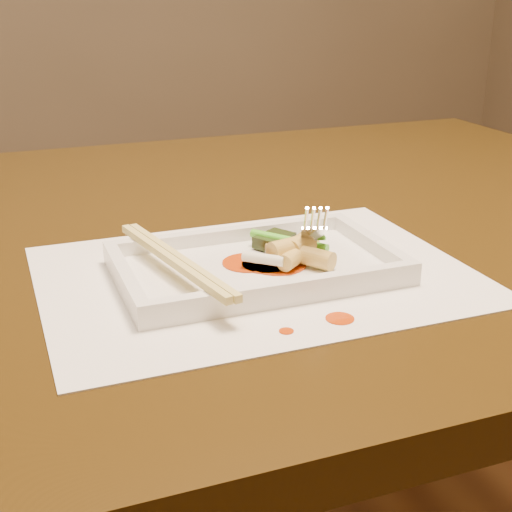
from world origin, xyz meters
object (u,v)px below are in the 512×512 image
object	(u,v)px
table	(182,303)
fork	(317,178)
chopstick_a	(171,260)
plate_base	(256,270)
placemat	(256,274)

from	to	relation	value
table	fork	size ratio (longest dim) A/B	10.00
chopstick_a	fork	xyz separation A→B (m)	(0.15, 0.02, 0.06)
table	fork	distance (m)	0.26
plate_base	fork	world-z (taller)	fork
table	placemat	bearing A→B (deg)	-80.87
table	plate_base	bearing A→B (deg)	-80.87
table	placemat	size ratio (longest dim) A/B	3.50
table	placemat	world-z (taller)	placemat
table	chopstick_a	world-z (taller)	chopstick_a
plate_base	fork	xyz separation A→B (m)	(0.07, 0.02, 0.08)
chopstick_a	table	bearing A→B (deg)	73.10
plate_base	chopstick_a	xyz separation A→B (m)	(-0.08, 0.00, 0.02)
placemat	fork	size ratio (longest dim) A/B	2.86
placemat	plate_base	bearing A→B (deg)	0.00
fork	placemat	bearing A→B (deg)	-165.58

